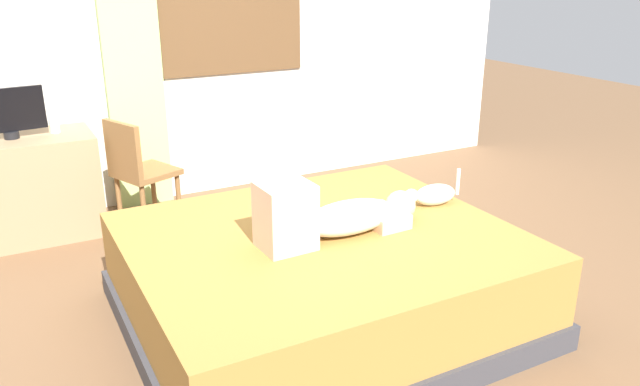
% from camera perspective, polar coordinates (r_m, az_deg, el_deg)
% --- Properties ---
extents(ground_plane, '(16.00, 16.00, 0.00)m').
position_cam_1_polar(ground_plane, '(3.62, -0.14, -10.91)').
color(ground_plane, brown).
extents(back_wall_with_window, '(6.40, 0.14, 2.90)m').
position_cam_1_polar(back_wall_with_window, '(5.31, -12.47, 15.17)').
color(back_wall_with_window, silver).
rests_on(back_wall_with_window, ground).
extents(bed, '(2.04, 1.79, 0.52)m').
position_cam_1_polar(bed, '(3.45, 0.10, -7.74)').
color(bed, '#38383D').
rests_on(bed, ground).
extents(person_lying, '(0.94, 0.29, 0.34)m').
position_cam_1_polar(person_lying, '(3.27, 1.25, -2.08)').
color(person_lying, silver).
rests_on(person_lying, bed).
extents(cat, '(0.36, 0.15, 0.21)m').
position_cam_1_polar(cat, '(3.76, 10.20, -0.14)').
color(cat, silver).
rests_on(cat, bed).
extents(desk, '(0.90, 0.56, 0.74)m').
position_cam_1_polar(desk, '(4.93, -24.83, 0.48)').
color(desk, '#997A56').
rests_on(desk, ground).
extents(tv_monitor, '(0.48, 0.10, 0.35)m').
position_cam_1_polar(tv_monitor, '(4.79, -26.62, 6.57)').
color(tv_monitor, black).
rests_on(tv_monitor, desk).
extents(cup, '(0.07, 0.07, 0.10)m').
position_cam_1_polar(cup, '(4.86, -23.06, 5.67)').
color(cup, white).
rests_on(cup, desk).
extents(chair_by_desk, '(0.50, 0.50, 0.86)m').
position_cam_1_polar(chair_by_desk, '(4.63, -16.34, 2.17)').
color(chair_by_desk, brown).
rests_on(chair_by_desk, ground).
extents(curtain_left, '(0.44, 0.06, 2.54)m').
position_cam_1_polar(curtain_left, '(5.11, -16.87, 12.54)').
color(curtain_left, '#ADCC75').
rests_on(curtain_left, ground).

